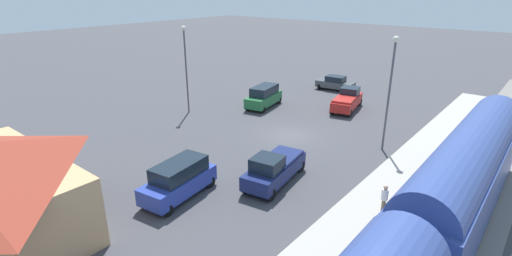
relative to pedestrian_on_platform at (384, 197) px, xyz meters
The scene contains 11 objects.
ground_plane 12.88m from the pedestrian_on_platform, 32.62° to the right, with size 200.00×200.00×0.00m, color #424247.
railway_track 7.71m from the pedestrian_on_platform, 114.89° to the right, with size 4.80×70.00×0.30m.
platform 7.05m from the pedestrian_on_platform, 83.44° to the right, with size 3.20×46.00×0.30m.
pedestrian_on_platform is the anchor object (origin of this frame).
suv_blue 11.68m from the pedestrian_on_platform, 27.86° to the left, with size 2.61×5.12×2.22m.
suv_green 21.22m from the pedestrian_on_platform, 34.23° to the right, with size 2.84×5.18×2.22m.
sedan_charcoal 27.28m from the pedestrian_on_platform, 56.58° to the right, with size 4.65×2.60×1.74m.
pickup_red 19.52m from the pedestrian_on_platform, 57.91° to the right, with size 3.05×5.69×2.14m.
pickup_navy 6.98m from the pedestrian_on_platform, ahead, with size 2.78×5.64×2.14m.
light_pole_near_platform 10.52m from the pedestrian_on_platform, 68.26° to the right, with size 0.44×0.44×8.63m.
light_pole_lot_center 23.36m from the pedestrian_on_platform, 14.53° to the right, with size 0.44×0.44×8.42m.
Camera 1 is at (-16.60, 24.94, 11.89)m, focal length 26.58 mm.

